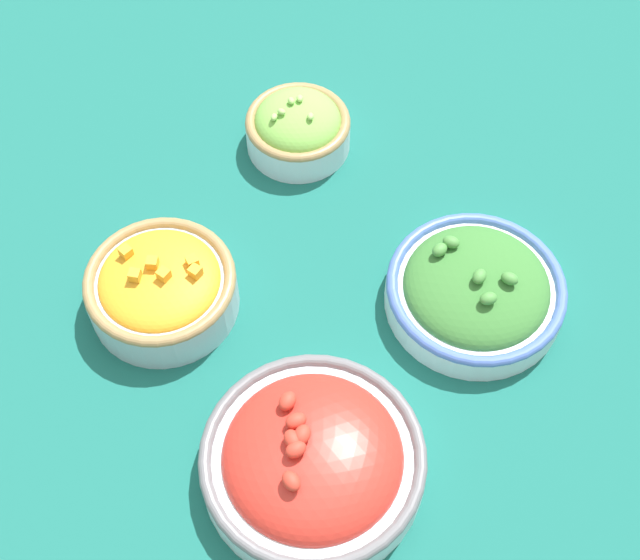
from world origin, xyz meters
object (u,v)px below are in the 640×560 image
bowl_squash (161,287)px  bowl_lettuce (298,127)px  bowl_broccoli (476,290)px  bowl_cherry_tomatoes (313,459)px

bowl_squash → bowl_lettuce: (-0.09, 0.24, -0.00)m
bowl_broccoli → bowl_cherry_tomatoes: size_ratio=0.89×
bowl_cherry_tomatoes → bowl_squash: bearing=-177.4°
bowl_squash → bowl_lettuce: bearing=110.6°
bowl_broccoli → bowl_lettuce: bearing=-177.5°
bowl_lettuce → bowl_cherry_tomatoes: size_ratio=0.58×
bowl_squash → bowl_lettuce: 0.26m
bowl_broccoli → bowl_cherry_tomatoes: bowl_cherry_tomatoes is taller
bowl_broccoli → bowl_squash: bowl_squash is taller
bowl_lettuce → bowl_broccoli: bearing=2.5°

